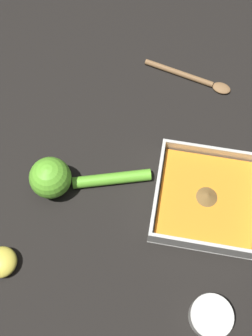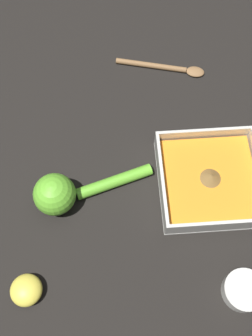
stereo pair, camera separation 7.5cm
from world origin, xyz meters
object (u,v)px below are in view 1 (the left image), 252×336
Objects in this scene: wooden_spoon at (193,78)px; lemon_squeezer at (59,178)px; square_dish at (206,199)px; lemon_half at (1,262)px; spice_bowl at (211,316)px.

lemon_squeezer is at bearing -113.57° from wooden_spoon.
wooden_spoon is (-0.28, -0.05, -0.01)m from square_dish.
wooden_spoon is at bearing 147.79° from lemon_half.
lemon_half is (0.17, -0.07, -0.02)m from lemon_squeezer.
lemon_squeezer reaches higher than spice_bowl.
square_dish is at bearing 165.64° from lemon_squeezer.
lemon_half is at bearing -93.95° from spice_bowl.
spice_bowl is at bearing 130.80° from lemon_squeezer.
square_dish is 2.69× the size of spice_bowl.
wooden_spoon is at bearing -144.14° from lemon_squeezer.
lemon_squeezer is at bearing -87.48° from square_dish.
spice_bowl is 0.49m from wooden_spoon.
lemon_squeezer is 0.37m from wooden_spoon.
square_dish reaches higher than lemon_half.
spice_bowl is at bearing 86.05° from lemon_half.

